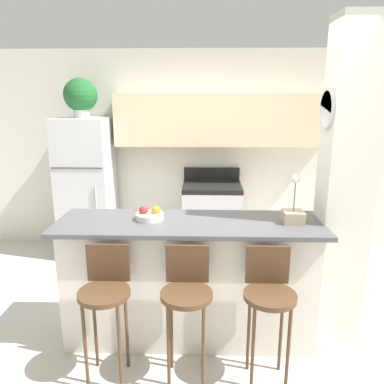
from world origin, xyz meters
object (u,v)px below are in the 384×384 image
at_px(potted_plant_on_fridge, 80,96).
at_px(refrigerator, 87,188).
at_px(stove_range, 212,218).
at_px(trash_bin, 128,245).
at_px(bar_stool_mid, 187,295).
at_px(fruit_bowl, 150,215).
at_px(bar_stool_right, 269,296).
at_px(orchid_vase, 293,212).
at_px(bar_stool_left, 106,294).

bearing_deg(potted_plant_on_fridge, refrigerator, -63.69).
distance_m(stove_range, trash_bin, 1.10).
distance_m(bar_stool_mid, fruit_bowl, 0.73).
height_order(refrigerator, trash_bin, refrigerator).
bearing_deg(bar_stool_right, trash_bin, 124.90).
xyz_separation_m(bar_stool_right, fruit_bowl, (-0.88, 0.51, 0.41)).
height_order(orchid_vase, trash_bin, orchid_vase).
distance_m(bar_stool_right, fruit_bowl, 1.10).
bearing_deg(stove_range, bar_stool_right, -81.22).
bearing_deg(trash_bin, bar_stool_right, -55.10).
distance_m(stove_range, bar_stool_left, 2.38).
bearing_deg(bar_stool_right, fruit_bowl, 149.89).
xyz_separation_m(bar_stool_right, orchid_vase, (0.24, 0.47, 0.46)).
relative_size(stove_range, potted_plant_on_fridge, 2.32).
bearing_deg(bar_stool_left, refrigerator, 109.64).
height_order(stove_range, orchid_vase, orchid_vase).
height_order(bar_stool_mid, trash_bin, bar_stool_mid).
bearing_deg(orchid_vase, bar_stool_mid, -149.75).
bearing_deg(stove_range, potted_plant_on_fridge, -178.83).
distance_m(orchid_vase, fruit_bowl, 1.13).
xyz_separation_m(refrigerator, bar_stool_mid, (1.35, -2.20, -0.21)).
bearing_deg(potted_plant_on_fridge, bar_stool_right, -48.98).
xyz_separation_m(stove_range, bar_stool_left, (-0.78, -2.23, 0.19)).
xyz_separation_m(bar_stool_left, fruit_bowl, (0.25, 0.51, 0.41)).
relative_size(bar_stool_mid, orchid_vase, 2.53).
relative_size(bar_stool_right, trash_bin, 2.56).
bearing_deg(orchid_vase, trash_bin, 137.16).
bearing_deg(refrigerator, orchid_vase, -38.69).
bearing_deg(potted_plant_on_fridge, stove_range, 1.17).
bearing_deg(stove_range, trash_bin, -166.20).
distance_m(refrigerator, stove_range, 1.62).
xyz_separation_m(refrigerator, fruit_bowl, (1.03, -1.69, 0.20)).
relative_size(refrigerator, potted_plant_on_fridge, 3.76).
height_order(bar_stool_left, orchid_vase, orchid_vase).
relative_size(orchid_vase, trash_bin, 1.01).
distance_m(stove_range, fruit_bowl, 1.90).
xyz_separation_m(refrigerator, potted_plant_on_fridge, (-0.00, 0.00, 1.11)).
distance_m(bar_stool_right, potted_plant_on_fridge, 3.21).
bearing_deg(bar_stool_left, orchid_vase, 18.96).
relative_size(bar_stool_mid, bar_stool_right, 1.00).
bearing_deg(stove_range, fruit_bowl, -107.27).
bearing_deg(refrigerator, fruit_bowl, -58.54).
distance_m(refrigerator, bar_stool_right, 2.93).
distance_m(refrigerator, fruit_bowl, 1.99).
distance_m(bar_stool_mid, bar_stool_right, 0.56).
bearing_deg(trash_bin, bar_stool_left, -82.76).
xyz_separation_m(potted_plant_on_fridge, trash_bin, (0.53, -0.22, -1.79)).
xyz_separation_m(bar_stool_mid, orchid_vase, (0.81, 0.47, 0.46)).
xyz_separation_m(refrigerator, orchid_vase, (2.16, -1.73, 0.25)).
relative_size(stove_range, bar_stool_right, 1.10).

